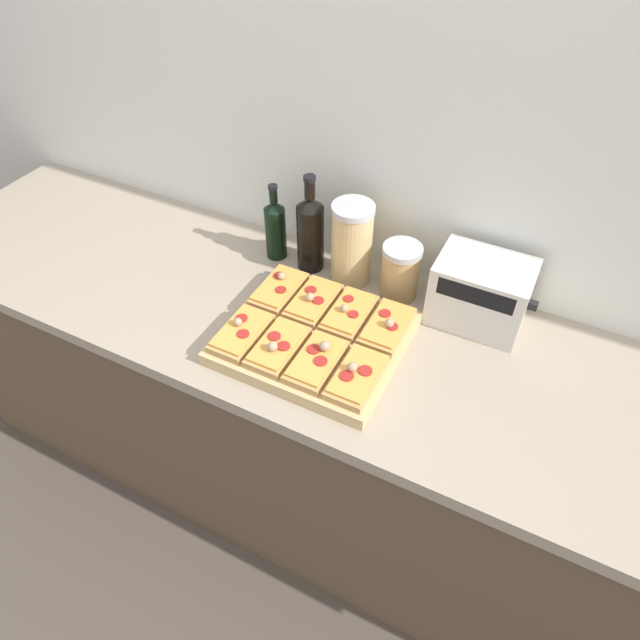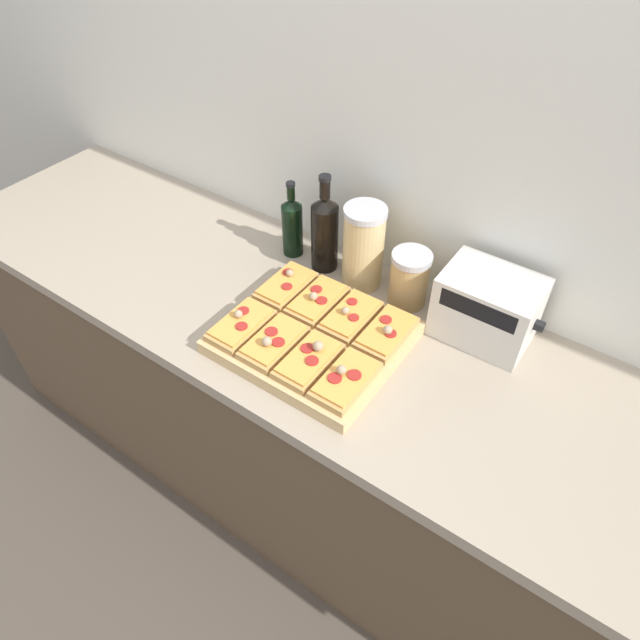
{
  "view_description": "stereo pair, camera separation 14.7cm",
  "coord_description": "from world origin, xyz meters",
  "px_view_note": "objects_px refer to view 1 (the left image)",
  "views": [
    {
      "loc": [
        0.51,
        -0.66,
        1.97
      ],
      "look_at": [
        0.03,
        0.28,
        0.95
      ],
      "focal_mm": 32.0,
      "sensor_mm": 36.0,
      "label": 1
    },
    {
      "loc": [
        0.64,
        -0.59,
        1.97
      ],
      "look_at": [
        0.03,
        0.28,
        0.95
      ],
      "focal_mm": 32.0,
      "sensor_mm": 36.0,
      "label": 2
    }
  ],
  "objects_px": {
    "cutting_board": "(315,338)",
    "wine_bottle": "(310,232)",
    "toaster_oven": "(480,292)",
    "grain_jar_tall": "(352,244)",
    "olive_oil_bottle": "(275,228)",
    "grain_jar_short": "(400,271)"
  },
  "relations": [
    {
      "from": "grain_jar_tall",
      "to": "toaster_oven",
      "type": "height_order",
      "value": "grain_jar_tall"
    },
    {
      "from": "cutting_board",
      "to": "grain_jar_tall",
      "type": "bearing_deg",
      "value": 95.69
    },
    {
      "from": "wine_bottle",
      "to": "toaster_oven",
      "type": "bearing_deg",
      "value": -0.1
    },
    {
      "from": "olive_oil_bottle",
      "to": "grain_jar_short",
      "type": "distance_m",
      "value": 0.4
    },
    {
      "from": "wine_bottle",
      "to": "toaster_oven",
      "type": "relative_size",
      "value": 1.13
    },
    {
      "from": "cutting_board",
      "to": "olive_oil_bottle",
      "type": "distance_m",
      "value": 0.4
    },
    {
      "from": "cutting_board",
      "to": "wine_bottle",
      "type": "relative_size",
      "value": 1.47
    },
    {
      "from": "olive_oil_bottle",
      "to": "grain_jar_tall",
      "type": "distance_m",
      "value": 0.25
    },
    {
      "from": "toaster_oven",
      "to": "wine_bottle",
      "type": "bearing_deg",
      "value": 179.9
    },
    {
      "from": "cutting_board",
      "to": "grain_jar_short",
      "type": "distance_m",
      "value": 0.31
    },
    {
      "from": "olive_oil_bottle",
      "to": "grain_jar_short",
      "type": "bearing_deg",
      "value": 0.0
    },
    {
      "from": "grain_jar_tall",
      "to": "toaster_oven",
      "type": "bearing_deg",
      "value": -0.13
    },
    {
      "from": "toaster_oven",
      "to": "olive_oil_bottle",
      "type": "bearing_deg",
      "value": 179.92
    },
    {
      "from": "toaster_oven",
      "to": "grain_jar_tall",
      "type": "bearing_deg",
      "value": 179.87
    },
    {
      "from": "cutting_board",
      "to": "wine_bottle",
      "type": "distance_m",
      "value": 0.34
    },
    {
      "from": "grain_jar_short",
      "to": "olive_oil_bottle",
      "type": "bearing_deg",
      "value": 180.0
    },
    {
      "from": "grain_jar_short",
      "to": "wine_bottle",
      "type": "bearing_deg",
      "value": 180.0
    },
    {
      "from": "wine_bottle",
      "to": "grain_jar_tall",
      "type": "distance_m",
      "value": 0.13
    },
    {
      "from": "olive_oil_bottle",
      "to": "cutting_board",
      "type": "bearing_deg",
      "value": -45.46
    },
    {
      "from": "cutting_board",
      "to": "olive_oil_bottle",
      "type": "xyz_separation_m",
      "value": [
        -0.28,
        0.28,
        0.08
      ]
    },
    {
      "from": "cutting_board",
      "to": "olive_oil_bottle",
      "type": "relative_size",
      "value": 1.83
    },
    {
      "from": "wine_bottle",
      "to": "grain_jar_short",
      "type": "xyz_separation_m",
      "value": [
        0.28,
        0.0,
        -0.04
      ]
    }
  ]
}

